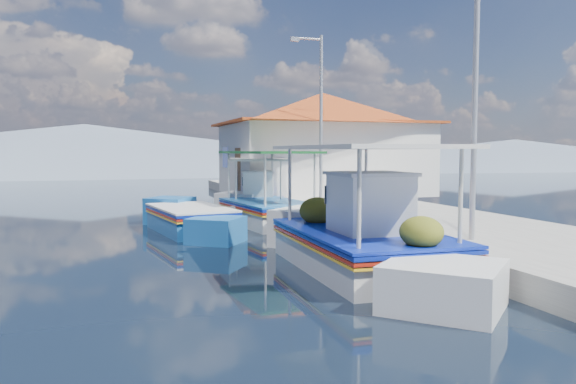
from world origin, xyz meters
name	(u,v)px	position (x,y,z in m)	size (l,w,h in m)	color
ground	(297,305)	(0.00, 0.00, 0.00)	(160.00, 160.00, 0.00)	black
quay	(425,225)	(5.90, 6.00, 0.25)	(5.00, 44.00, 0.50)	#A09E96
bollards	(370,217)	(3.80, 5.25, 0.65)	(0.20, 17.20, 0.30)	#A5A8AD
main_caique	(361,243)	(2.08, 2.14, 0.53)	(2.57, 8.43, 2.78)	white
caique_green_canopy	(269,212)	(2.18, 9.37, 0.39)	(2.69, 6.99, 2.64)	white
caique_blue_hull	(191,222)	(-0.46, 8.51, 0.30)	(2.48, 6.16, 1.11)	#1B5DA3
caique_far	(257,204)	(2.39, 11.76, 0.43)	(2.93, 6.50, 2.34)	white
harbor_building	(322,142)	(6.20, 15.00, 2.78)	(10.49, 10.49, 4.40)	silver
lamp_post_near	(472,81)	(4.51, 2.00, 3.85)	(1.21, 0.14, 6.00)	#A5A8AD
lamp_post_far	(319,110)	(4.51, 11.00, 3.85)	(1.21, 0.14, 6.00)	#A5A8AD
mountain_ridge	(194,154)	(6.54, 56.00, 2.04)	(171.40, 96.00, 5.50)	slate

